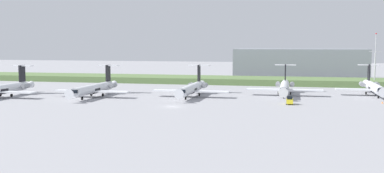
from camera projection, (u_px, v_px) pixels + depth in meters
name	position (u px, v px, depth m)	size (l,w,h in m)	color
ground_plane	(197.00, 94.00, 143.06)	(500.00, 500.00, 0.00)	#939399
grass_berm	(218.00, 80.00, 182.16)	(320.00, 20.00, 2.37)	#597542
regional_jet_nearest	(2.00, 89.00, 133.25)	(22.81, 31.00, 9.00)	silver
regional_jet_second	(94.00, 88.00, 134.82)	(22.81, 31.00, 9.00)	silver
regional_jet_third	(192.00, 88.00, 135.21)	(22.81, 31.00, 9.00)	silver
regional_jet_fourth	(284.00, 87.00, 138.89)	(22.81, 31.00, 9.00)	silver
regional_jet_fifth	(374.00, 87.00, 138.71)	(22.81, 31.00, 9.00)	silver
antenna_mast	(375.00, 64.00, 167.40)	(4.40, 0.50, 19.63)	#B2B2B7
distant_hangar	(299.00, 64.00, 201.32)	(56.07, 26.16, 13.42)	gray
baggage_tug	(290.00, 101.00, 117.91)	(1.72, 3.20, 2.30)	yellow
safety_cone_front_marker	(382.00, 102.00, 120.04)	(0.44, 0.44, 0.55)	orange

